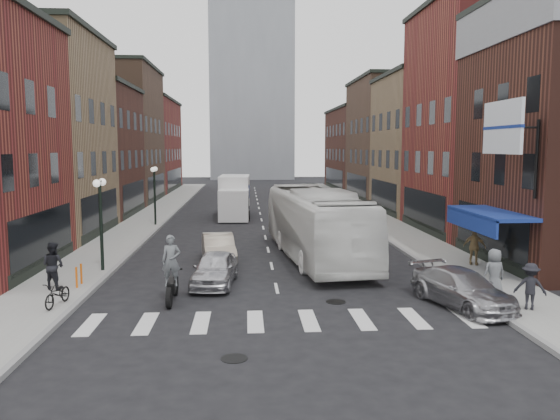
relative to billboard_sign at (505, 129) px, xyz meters
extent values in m
plane|color=black|center=(-8.59, -0.50, -6.13)|extent=(160.00, 160.00, 0.00)
cube|color=gray|center=(-17.09, 21.50, -6.06)|extent=(3.00, 74.00, 0.15)
cube|color=gray|center=(-0.09, 21.50, -6.06)|extent=(3.00, 74.00, 0.15)
cube|color=gray|center=(-15.59, 21.50, -6.13)|extent=(0.20, 74.00, 0.16)
cube|color=gray|center=(-1.59, 21.50, -6.13)|extent=(0.20, 74.00, 0.16)
cube|color=silver|center=(-8.59, -3.50, -6.13)|extent=(12.00, 2.20, 0.01)
cube|color=black|center=(-18.61, 4.00, -4.53)|extent=(0.08, 7.20, 2.20)
cube|color=#8F724E|center=(-23.59, 13.50, -0.13)|extent=(10.00, 10.00, 12.00)
cube|color=black|center=(-18.61, 13.50, -4.53)|extent=(0.08, 8.00, 2.20)
cube|color=black|center=(-23.59, 13.50, 6.02)|extent=(10.30, 10.20, 0.30)
cube|color=#431F17|center=(-23.59, 23.50, -1.13)|extent=(10.00, 10.00, 10.00)
cube|color=black|center=(-18.61, 23.50, -4.53)|extent=(0.08, 8.00, 2.20)
cube|color=black|center=(-23.59, 23.50, 4.02)|extent=(10.30, 10.20, 0.30)
cube|color=brown|center=(-23.59, 34.50, 0.37)|extent=(10.00, 12.00, 13.00)
cube|color=black|center=(-18.61, 34.50, -4.53)|extent=(0.08, 9.60, 2.20)
cube|color=black|center=(-23.59, 34.50, 7.02)|extent=(10.30, 12.20, 0.30)
cube|color=maroon|center=(-23.59, 48.50, -0.63)|extent=(10.00, 16.00, 11.00)
cube|color=black|center=(-18.61, 48.50, -4.53)|extent=(0.08, 12.80, 2.20)
cube|color=black|center=(-23.59, 48.50, 5.02)|extent=(10.30, 16.20, 0.30)
cube|color=black|center=(1.43, 4.00, -4.53)|extent=(0.08, 7.20, 2.20)
cube|color=maroon|center=(6.41, 13.50, 0.87)|extent=(10.00, 10.00, 14.00)
cube|color=black|center=(1.43, 13.50, -4.53)|extent=(0.08, 8.00, 2.20)
cube|color=black|center=(6.41, 13.50, 8.02)|extent=(10.30, 10.20, 0.30)
cube|color=#8F724E|center=(6.41, 23.50, -0.63)|extent=(10.00, 10.00, 11.00)
cube|color=black|center=(1.43, 23.50, -4.53)|extent=(0.08, 8.00, 2.20)
cube|color=black|center=(6.41, 23.50, 5.02)|extent=(10.30, 10.20, 0.30)
cube|color=brown|center=(6.41, 34.50, -0.13)|extent=(10.00, 12.00, 12.00)
cube|color=black|center=(1.43, 34.50, -4.53)|extent=(0.08, 9.60, 2.20)
cube|color=black|center=(6.41, 34.50, 6.02)|extent=(10.30, 12.20, 0.30)
cube|color=#431F17|center=(6.41, 48.50, -1.13)|extent=(10.00, 16.00, 10.00)
cube|color=black|center=(1.43, 48.50, -4.53)|extent=(0.08, 12.80, 2.20)
cube|color=black|center=(6.41, 48.50, 4.02)|extent=(10.30, 16.20, 0.30)
cube|color=navy|center=(0.51, 2.00, -3.43)|extent=(1.80, 5.00, 0.15)
cube|color=navy|center=(-0.34, 2.00, -3.78)|extent=(0.10, 5.00, 0.70)
cylinder|color=black|center=(1.31, 0.00, -1.13)|extent=(0.12, 0.12, 3.00)
cylinder|color=black|center=(0.61, 0.00, 0.07)|extent=(1.40, 0.08, 0.08)
cube|color=silver|center=(-0.09, 0.00, 0.07)|extent=(0.12, 3.00, 2.00)
cube|color=#9399A0|center=(-8.59, 77.50, 18.87)|extent=(14.00, 14.00, 50.00)
cylinder|color=black|center=(-15.99, 3.50, -4.13)|extent=(0.14, 0.14, 4.00)
cylinder|color=black|center=(-15.99, 3.50, -2.13)|extent=(0.06, 0.90, 0.06)
sphere|color=white|center=(-15.99, 3.05, -2.18)|extent=(0.32, 0.32, 0.32)
sphere|color=white|center=(-15.99, 3.95, -2.18)|extent=(0.32, 0.32, 0.32)
cylinder|color=black|center=(-15.99, 17.50, -4.13)|extent=(0.14, 0.14, 4.00)
cylinder|color=black|center=(-15.99, 17.50, -2.13)|extent=(0.06, 0.90, 0.06)
sphere|color=white|center=(-15.99, 17.05, -2.18)|extent=(0.32, 0.32, 0.32)
sphere|color=white|center=(-15.99, 17.95, -2.18)|extent=(0.32, 0.32, 0.32)
cylinder|color=#D8590C|center=(-16.19, 0.50, -5.58)|extent=(0.08, 0.08, 0.80)
cylinder|color=#D8590C|center=(-16.19, 1.10, -5.58)|extent=(0.08, 0.08, 0.80)
cube|color=white|center=(-10.63, 19.70, -4.92)|extent=(2.24, 2.41, 2.25)
cube|color=black|center=(-10.63, 19.70, -4.69)|extent=(2.24, 1.33, 0.99)
cube|color=white|center=(-10.63, 23.13, -4.24)|extent=(2.40, 4.76, 2.62)
cube|color=navy|center=(-10.63, 23.13, -4.24)|extent=(2.35, 1.88, 1.08)
cube|color=black|center=(-10.63, 22.95, -5.73)|extent=(2.17, 5.92, 0.32)
cylinder|color=black|center=(-11.67, 19.88, -5.73)|extent=(0.25, 0.81, 0.81)
cylinder|color=black|center=(-9.60, 19.88, -5.73)|extent=(0.25, 0.81, 0.81)
cylinder|color=black|center=(-11.67, 22.95, -5.73)|extent=(0.25, 0.81, 0.81)
cylinder|color=black|center=(-9.60, 22.95, -5.73)|extent=(0.25, 0.81, 0.81)
cylinder|color=black|center=(-11.67, 24.75, -5.73)|extent=(0.25, 0.81, 0.81)
cylinder|color=black|center=(-9.60, 24.75, -5.73)|extent=(0.25, 0.81, 0.81)
cylinder|color=black|center=(-12.39, -0.25, -5.77)|extent=(0.15, 0.72, 0.72)
cylinder|color=black|center=(-12.39, -1.89, -5.77)|extent=(0.15, 0.72, 0.72)
cube|color=black|center=(-12.39, -1.07, -5.53)|extent=(0.34, 1.33, 0.38)
cube|color=black|center=(-12.39, -0.47, -5.09)|extent=(0.60, 0.10, 0.07)
imported|color=slate|center=(-12.39, -1.18, -4.63)|extent=(0.68, 0.46, 1.81)
imported|color=white|center=(-6.34, 6.14, -4.41)|extent=(4.15, 12.61, 3.45)
imported|color=silver|center=(-11.00, 1.16, -5.47)|extent=(1.97, 4.03, 1.32)
imported|color=#B3A591|center=(-11.07, 5.50, -5.46)|extent=(1.92, 4.21, 1.34)
imported|color=#AAAAAE|center=(-2.36, -2.33, -5.50)|extent=(2.96, 4.69, 1.27)
imported|color=black|center=(-16.09, -1.88, -5.57)|extent=(0.80, 1.65, 0.83)
imported|color=black|center=(-17.00, 0.40, -5.09)|extent=(0.99, 0.79, 1.79)
imported|color=black|center=(-0.45, -3.25, -5.21)|extent=(1.11, 0.87, 1.54)
imported|color=#977A4D|center=(0.56, 3.51, -5.15)|extent=(1.09, 0.90, 1.66)
imported|color=slate|center=(-0.92, -1.62, -5.12)|extent=(0.91, 0.67, 1.72)
camera|label=1|loc=(-9.76, -20.17, -0.66)|focal=35.00mm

